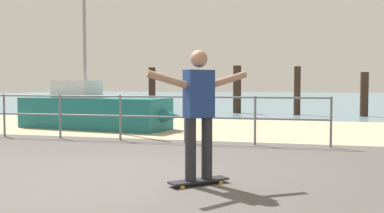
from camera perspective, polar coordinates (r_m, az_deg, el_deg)
name	(u,v)px	position (r m, az deg, el deg)	size (l,w,h in m)	color
ground_plane	(76,195)	(5.44, -14.85, -11.06)	(24.00, 10.00, 0.04)	#514C49
beach_strip	(212,128)	(12.93, 2.66, -2.82)	(24.00, 6.00, 0.04)	tan
sea_surface	(274,98)	(40.71, 10.59, 1.11)	(72.00, 50.00, 0.04)	slate
railing_fence	(90,110)	(10.39, -13.17, -0.48)	(10.71, 0.05, 1.05)	slate
sailboat	(99,111)	(12.86, -12.03, -0.56)	(5.06, 2.07, 5.72)	#19666B
skateboard	(199,181)	(5.68, 0.89, -9.65)	(0.72, 0.69, 0.08)	black
skateboarder	(199,107)	(5.55, 0.89, -0.04)	(1.11, 1.06, 1.65)	#26262B
groyne_post_0	(152,88)	(23.85, -5.22, 2.46)	(0.37, 0.37, 2.18)	#332319
groyne_post_1	(204,94)	(24.48, 1.55, 1.58)	(0.26, 0.26, 1.41)	#332319
groyne_post_2	(237,90)	(19.30, 5.88, 2.20)	(0.35, 0.35, 2.09)	#332319
groyne_post_3	(297,91)	(18.52, 13.50, 1.98)	(0.27, 0.27, 2.01)	#332319
groyne_post_4	(364,94)	(18.50, 21.47, 1.46)	(0.31, 0.31, 1.76)	#332319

